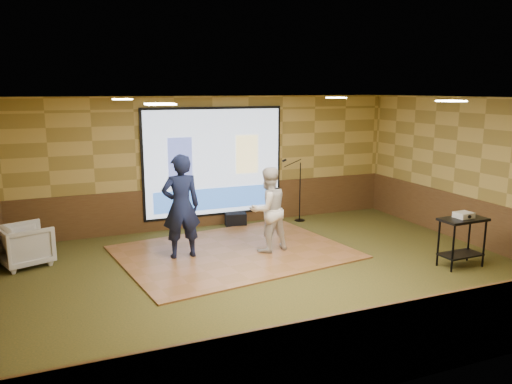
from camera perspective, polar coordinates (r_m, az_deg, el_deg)
name	(u,v)px	position (r m, az deg, el deg)	size (l,w,h in m)	color
ground	(275,274)	(8.77, 2.24, -9.35)	(9.00, 9.00, 0.00)	#303719
room_shell	(276,154)	(8.25, 2.35, 4.35)	(9.04, 7.04, 3.02)	tan
wainscot_back	(214,205)	(11.75, -4.78, -1.51)	(9.00, 0.04, 0.95)	#4B2E19
wainscot_front	(409,341)	(5.87, 17.06, -15.92)	(9.00, 0.04, 0.95)	#4B2E19
wainscot_right	(475,222)	(11.17, 23.71, -3.17)	(0.04, 7.00, 0.95)	#4B2E19
projector_screen	(214,163)	(11.52, -4.80, 3.29)	(3.32, 0.06, 2.52)	black
downlight_nw	(122,99)	(9.32, -15.03, 10.21)	(0.32, 0.32, 0.02)	#FDEDBE
downlight_ne	(336,98)	(10.81, 9.16, 10.59)	(0.32, 0.32, 0.02)	#FDEDBE
downlight_sw	(160,104)	(6.07, -10.90, 9.83)	(0.32, 0.32, 0.02)	#FDEDBE
downlight_se	(451,101)	(8.17, 21.42, 9.66)	(0.32, 0.32, 0.02)	#FDEDBE
dance_floor	(234,252)	(9.85, -2.53, -6.86)	(4.25, 3.24, 0.03)	#925C35
player_left	(181,206)	(9.37, -8.57, -1.63)	(0.71, 0.47, 1.96)	#131A3C
player_right	(268,210)	(9.66, 1.39, -2.02)	(0.81, 0.63, 1.66)	silver
av_table	(462,233)	(9.67, 22.49, -4.40)	(0.85, 0.45, 0.90)	black
projector	(464,215)	(9.63, 22.64, -2.44)	(0.30, 0.25, 0.10)	silver
mic_stand	(298,201)	(12.10, 4.79, -1.04)	(0.61, 0.25, 1.54)	black
banquet_chair	(26,245)	(9.98, -24.82, -5.52)	(0.81, 0.83, 0.76)	gray
duffel_bag	(236,219)	(11.73, -2.34, -3.14)	(0.48, 0.32, 0.30)	black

